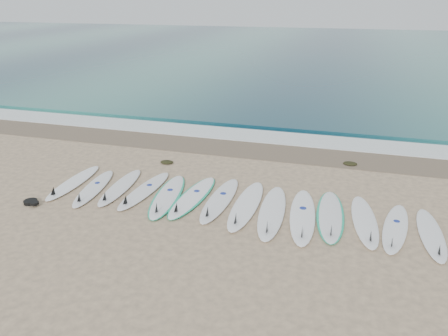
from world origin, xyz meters
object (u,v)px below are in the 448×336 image
(surfboard_7, at_px, (246,206))
(leash_coil, at_px, (31,202))
(surfboard_13, at_px, (431,235))
(surfboard_0, at_px, (72,183))

(surfboard_7, distance_m, leash_coil, 5.14)
(surfboard_13, relative_size, leash_coil, 5.05)
(surfboard_0, bearing_deg, leash_coil, -103.75)
(surfboard_13, height_order, leash_coil, surfboard_13)
(surfboard_13, bearing_deg, surfboard_0, 176.95)
(surfboard_0, bearing_deg, surfboard_7, -2.18)
(surfboard_13, distance_m, leash_coil, 9.06)
(surfboard_0, xyz_separation_m, surfboard_7, (4.72, -0.03, 0.01))
(surfboard_0, height_order, surfboard_7, surfboard_7)
(surfboard_0, relative_size, surfboard_13, 1.04)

